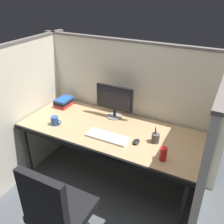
% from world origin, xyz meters
% --- Properties ---
extents(ground_plane, '(8.00, 8.00, 0.00)m').
position_xyz_m(ground_plane, '(0.00, 0.00, 0.00)').
color(ground_plane, '#4C5156').
extents(cubicle_partition_rear, '(2.21, 0.06, 1.57)m').
position_xyz_m(cubicle_partition_rear, '(0.00, 0.74, 0.79)').
color(cubicle_partition_rear, beige).
rests_on(cubicle_partition_rear, ground).
extents(cubicle_partition_left, '(0.06, 1.41, 1.57)m').
position_xyz_m(cubicle_partition_left, '(-0.99, 0.20, 0.79)').
color(cubicle_partition_left, beige).
rests_on(cubicle_partition_left, ground).
extents(cubicle_partition_right, '(0.06, 1.41, 1.57)m').
position_xyz_m(cubicle_partition_right, '(0.99, 0.20, 0.79)').
color(cubicle_partition_right, beige).
rests_on(cubicle_partition_right, ground).
extents(desk, '(1.90, 0.80, 0.74)m').
position_xyz_m(desk, '(0.00, 0.29, 0.69)').
color(desk, tan).
rests_on(desk, ground).
extents(office_chair, '(0.52, 0.52, 0.97)m').
position_xyz_m(office_chair, '(0.03, -0.62, 0.36)').
color(office_chair, black).
rests_on(office_chair, ground).
extents(monitor_center, '(0.43, 0.17, 0.37)m').
position_xyz_m(monitor_center, '(-0.08, 0.56, 0.96)').
color(monitor_center, gray).
rests_on(monitor_center, desk).
extents(keyboard_main, '(0.43, 0.15, 0.02)m').
position_xyz_m(keyboard_main, '(0.05, 0.15, 0.75)').
color(keyboard_main, silver).
rests_on(keyboard_main, desk).
extents(computer_mouse, '(0.06, 0.10, 0.04)m').
position_xyz_m(computer_mouse, '(0.34, 0.20, 0.76)').
color(computer_mouse, black).
rests_on(computer_mouse, desk).
extents(coffee_mug, '(0.13, 0.08, 0.09)m').
position_xyz_m(coffee_mug, '(-0.56, 0.11, 0.79)').
color(coffee_mug, '#264C8C').
rests_on(coffee_mug, desk).
extents(soda_can, '(0.07, 0.07, 0.12)m').
position_xyz_m(soda_can, '(0.64, 0.08, 0.80)').
color(soda_can, red).
rests_on(soda_can, desk).
extents(book_stack, '(0.16, 0.22, 0.10)m').
position_xyz_m(book_stack, '(-0.76, 0.52, 0.79)').
color(book_stack, '#B22626').
rests_on(book_stack, desk).
extents(pen_cup, '(0.08, 0.08, 0.17)m').
position_xyz_m(pen_cup, '(0.49, 0.29, 0.79)').
color(pen_cup, '#4C4742').
rests_on(pen_cup, desk).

